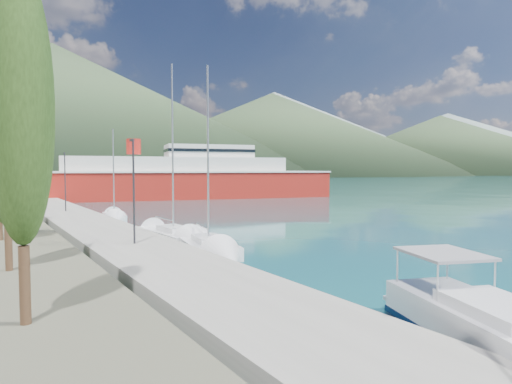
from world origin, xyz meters
TOP-DOWN VIEW (x-y plane):
  - ground at (0.00, 120.00)m, footprint 1400.00×1400.00m
  - quay at (-9.00, 26.00)m, footprint 5.00×88.00m
  - hills_far at (138.59, 618.73)m, footprint 1480.00×900.00m
  - hills_near at (98.04, 372.50)m, footprint 1010.00×520.00m
  - lamp_posts at (-9.00, 13.60)m, footprint 0.15×45.60m
  - sailboat_near at (-5.38, 9.80)m, footprint 4.07×8.80m
  - sailboat_mid at (-4.91, 15.21)m, footprint 2.98×9.43m
  - sailboat_far at (-5.50, 30.65)m, footprint 3.53×7.07m
  - ferry at (13.58, 59.91)m, footprint 56.07×24.78m

SIDE VIEW (x-z plane):
  - ground at x=0.00m, z-range 0.00..0.00m
  - sailboat_far at x=-5.50m, z-range -4.69..5.26m
  - sailboat_mid at x=-4.91m, z-range -6.38..7.02m
  - sailboat_near at x=-5.38m, z-range -5.77..6.42m
  - quay at x=-9.00m, z-range 0.00..0.80m
  - ferry at x=13.58m, z-range -2.13..8.77m
  - lamp_posts at x=-9.00m, z-range 1.05..7.11m
  - hills_near at x=98.04m, z-range -8.32..106.68m
  - hills_far at x=138.59m, z-range -12.61..167.39m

